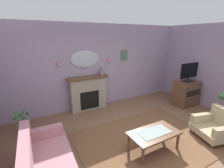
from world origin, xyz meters
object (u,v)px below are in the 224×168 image
Objects in this scene: mantel_vase_right at (102,71)px; wall_sconce_left at (59,63)px; fireplace at (88,93)px; framed_picture at (124,55)px; tv_cabinet at (186,93)px; wall_sconce_right at (109,59)px; floral_couch at (43,161)px; coffee_table at (154,134)px; potted_plant_small_fern at (23,121)px; wall_mirror at (85,59)px; tv_flatscreen at (189,72)px; armchair_near_fireplace at (217,126)px.

wall_sconce_left is (-1.35, 0.12, 0.36)m from mantel_vase_right.
framed_picture reaches higher than fireplace.
wall_sconce_right is at bearing 148.62° from tv_cabinet.
wall_sconce_right is 0.16× the size of tv_cabinet.
fireplace is at bearing 52.73° from floral_couch.
coffee_table is at bearing -10.54° from floral_couch.
wall_sconce_left is 1.86m from potted_plant_small_fern.
mantel_vase_right is 2.77m from coffee_table.
mantel_vase_right is at bearing 45.07° from floral_couch.
wall_mirror is 2.67× the size of framed_picture.
tv_flatscreen reaches higher than floral_couch.
mantel_vase_right is 0.33× the size of armchair_near_fireplace.
wall_mirror reaches higher than coffee_table.
wall_sconce_right reaches higher than potted_plant_small_fern.
coffee_table is (1.36, -2.73, -1.28)m from wall_sconce_left.
tv_flatscreen is 1.22× the size of potted_plant_small_fern.
wall_sconce_left is 0.20× the size of potted_plant_small_fern.
wall_sconce_right is 0.66m from framed_picture.
potted_plant_small_fern is at bearing 149.27° from armchair_near_fireplace.
framed_picture is 4.24m from floral_couch.
coffee_table is at bearing -97.15° from wall_sconce_right.
tv_cabinet is at bearing -19.52° from wall_sconce_left.
wall_sconce_left is at bearing 116.41° from coffee_table.
wall_mirror is 1.07× the size of tv_cabinet.
wall_sconce_right is 0.08× the size of floral_couch.
floral_couch is at bearing -127.27° from fireplace.
wall_sconce_left is 0.14× the size of armchair_near_fireplace.
floral_couch is 2.08× the size of tv_flatscreen.
potted_plant_small_fern is at bearing 99.67° from floral_couch.
wall_sconce_right is at bearing 82.85° from coffee_table.
tv_flatscreen is at bearing -31.75° from wall_sconce_right.
tv_flatscreen is at bearing -23.09° from fireplace.
wall_mirror is 1.50m from framed_picture.
framed_picture is (1.50, 0.15, 1.18)m from fireplace.
framed_picture reaches higher than wall_sconce_right.
fireplace is 1.42× the size of wall_mirror.
wall_sconce_right is 3.66m from armchair_near_fireplace.
floral_couch is 1.94× the size of tv_cabinet.
wall_sconce_left reaches higher than mantel_vase_right.
fireplace is 1.91m from framed_picture.
wall_sconce_left reaches higher than fireplace.
floral_couch is at bearing 168.50° from armchair_near_fireplace.
mantel_vase_right is 0.91× the size of framed_picture.
tv_cabinet is at bearing 90.00° from tv_flatscreen.
wall_mirror reaches higher than tv_flatscreen.
fireplace is 1.38m from wall_sconce_right.
tv_flatscreen is (4.06, -1.46, -0.41)m from wall_sconce_left.
mantel_vase_right is 0.67m from wall_mirror.
mantel_vase_right is 0.52m from wall_sconce_right.
wall_sconce_right is 3.70m from floral_couch.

